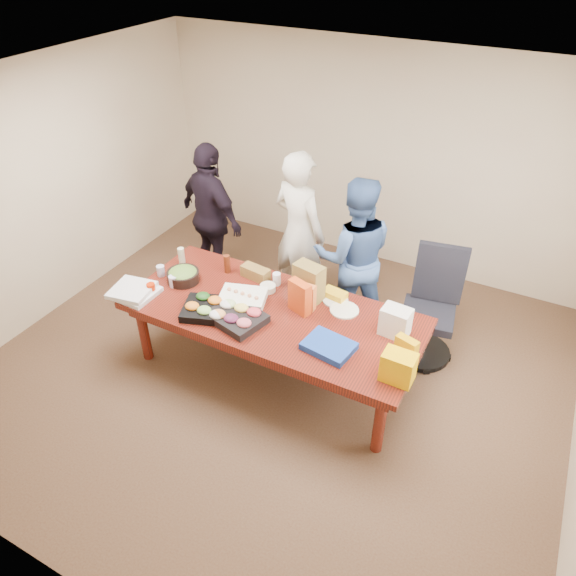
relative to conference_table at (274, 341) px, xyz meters
The scene contains 36 objects.
floor 0.39m from the conference_table, ahead, with size 5.50×5.00×0.02m, color #47301E.
ceiling 2.33m from the conference_table, ahead, with size 5.50×5.00×0.02m, color white.
wall_back 2.68m from the conference_table, 90.00° to the left, with size 5.50×0.04×2.70m, color beige.
wall_front 2.68m from the conference_table, 90.00° to the right, with size 5.50×0.04×2.70m, color beige.
wall_left 2.92m from the conference_table, behind, with size 0.04×5.00×2.70m, color beige.
conference_table is the anchor object (origin of this frame).
office_chair 1.56m from the conference_table, 35.72° to the left, with size 0.59×0.59×1.16m, color black.
person_center 1.32m from the conference_table, 105.16° to the left, with size 0.68×0.44×1.85m, color silver.
person_right 1.22m from the conference_table, 70.53° to the left, with size 0.85×0.66×1.74m, color #3B5B93.
person_left 1.85m from the conference_table, 142.61° to the left, with size 1.03×0.43×1.76m, color black.
veggie_tray 0.72m from the conference_table, 149.85° to the right, with size 0.49×0.38×0.07m, color black.
fruit_tray 0.55m from the conference_table, 129.07° to the right, with size 0.49×0.38×0.07m, color black.
sheet_cake 0.53m from the conference_table, behind, with size 0.43×0.33×0.08m, color white.
salad_bowl 1.13m from the conference_table, behind, with size 0.33×0.33×0.11m, color black.
chip_bag_blue 0.82m from the conference_table, 19.71° to the right, with size 0.41×0.31×0.06m, color #173C9B.
chip_bag_red 0.59m from the conference_table, 27.57° to the left, with size 0.22×0.09×0.32m, color #CF4313.
chip_bag_yellow 1.41m from the conference_table, ahead, with size 0.19×0.08×0.28m, color #E9A507.
chip_bag_orange 0.60m from the conference_table, 35.97° to the left, with size 0.17×0.08×0.26m, color orange.
mayo_jar 0.62m from the conference_table, 114.30° to the left, with size 0.08×0.08×0.13m, color white.
mustard_bottle 0.62m from the conference_table, 55.50° to the left, with size 0.06×0.06×0.18m, color yellow.
dressing_bottle 0.94m from the conference_table, 154.40° to the left, with size 0.06×0.06×0.20m, color #5B230E.
ranch_bottle 1.34m from the conference_table, 168.65° to the left, with size 0.07×0.07×0.20m, color beige.
banana_bunch 0.75m from the conference_table, 46.98° to the left, with size 0.23×0.13×0.08m, color yellow.
bread_loaf 0.73m from the conference_table, 136.82° to the left, with size 0.30×0.13×0.12m, color brown.
kraft_bag 0.68m from the conference_table, 59.32° to the left, with size 0.28×0.16×0.37m, color olive.
red_cup 1.30m from the conference_table, 165.62° to the right, with size 0.08×0.08×0.11m, color #BF2200.
clear_cup_a 1.16m from the conference_table, behind, with size 0.09×0.09×0.12m, color silver.
clear_cup_b 1.37m from the conference_table, behind, with size 0.08×0.08×0.11m, color silver.
pizza_box_lower 1.42m from the conference_table, 162.99° to the right, with size 0.37×0.37×0.04m, color white.
pizza_box_upper 1.46m from the conference_table, 162.51° to the right, with size 0.37×0.37×0.04m, color white.
plate_a 0.77m from the conference_table, 27.89° to the left, with size 0.27×0.27×0.02m, color white.
plate_b 0.72m from the conference_table, 42.37° to the left, with size 0.25×0.25×0.02m, color silver.
dip_bowl_a 0.55m from the conference_table, 48.57° to the left, with size 0.16×0.16×0.07m, color silver.
dip_bowl_b 0.53m from the conference_table, 128.14° to the left, with size 0.15×0.15×0.06m, color beige.
grocery_bag_white 1.23m from the conference_table, 10.92° to the left, with size 0.25×0.18×0.27m, color white.
grocery_bag_yellow 1.43m from the conference_table, 13.62° to the right, with size 0.26×0.18×0.26m, color #FFBD00.
Camera 1 is at (1.95, -3.43, 3.84)m, focal length 33.47 mm.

